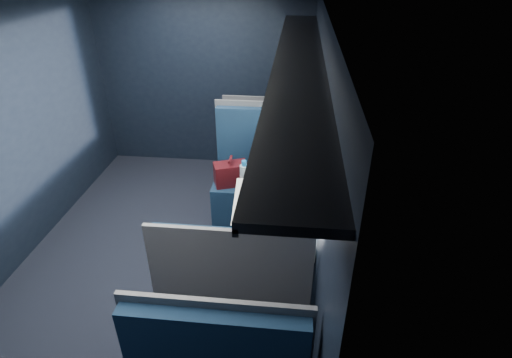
# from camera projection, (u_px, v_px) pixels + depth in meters

# --- Properties ---
(ground) EXTENTS (2.80, 4.20, 0.01)m
(ground) POSITION_uv_depth(u_px,v_px,m) (168.00, 256.00, 4.04)
(ground) COLOR black
(room_shell) EXTENTS (3.00, 4.40, 2.40)m
(room_shell) POSITION_uv_depth(u_px,v_px,m) (150.00, 118.00, 3.29)
(room_shell) COLOR black
(room_shell) RESTS_ON ground
(table) EXTENTS (0.62, 1.00, 0.74)m
(table) POSITION_uv_depth(u_px,v_px,m) (271.00, 207.00, 3.61)
(table) COLOR #54565E
(table) RESTS_ON ground
(seat_bay_near) EXTENTS (1.04, 0.62, 1.26)m
(seat_bay_near) POSITION_uv_depth(u_px,v_px,m) (258.00, 181.00, 4.49)
(seat_bay_near) COLOR #0C1E38
(seat_bay_near) RESTS_ON ground
(seat_bay_far) EXTENTS (1.04, 0.62, 1.26)m
(seat_bay_far) POSITION_uv_depth(u_px,v_px,m) (237.00, 298.00, 3.00)
(seat_bay_far) COLOR #0C1E38
(seat_bay_far) RESTS_ON ground
(seat_row_front) EXTENTS (1.04, 0.51, 1.16)m
(seat_row_front) POSITION_uv_depth(u_px,v_px,m) (266.00, 146.00, 5.29)
(seat_row_front) COLOR #0C1E38
(seat_row_front) RESTS_ON ground
(man) EXTENTS (0.53, 0.56, 1.32)m
(man) POSITION_uv_depth(u_px,v_px,m) (282.00, 166.00, 4.17)
(man) COLOR black
(man) RESTS_ON ground
(woman) EXTENTS (0.53, 0.56, 1.32)m
(woman) POSITION_uv_depth(u_px,v_px,m) (273.00, 254.00, 2.96)
(woman) COLOR black
(woman) RESTS_ON ground
(papers) EXTENTS (0.59, 0.80, 0.01)m
(papers) POSITION_uv_depth(u_px,v_px,m) (264.00, 200.00, 3.56)
(papers) COLOR white
(papers) RESTS_ON table
(laptop) EXTENTS (0.35, 0.39, 0.25)m
(laptop) POSITION_uv_depth(u_px,v_px,m) (291.00, 188.00, 3.62)
(laptop) COLOR silver
(laptop) RESTS_ON table
(bottle_small) EXTENTS (0.06, 0.06, 0.21)m
(bottle_small) POSITION_uv_depth(u_px,v_px,m) (305.00, 176.00, 3.76)
(bottle_small) COLOR silver
(bottle_small) RESTS_ON table
(cup) EXTENTS (0.07, 0.07, 0.09)m
(cup) POSITION_uv_depth(u_px,v_px,m) (300.00, 173.00, 3.90)
(cup) COLOR white
(cup) RESTS_ON table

